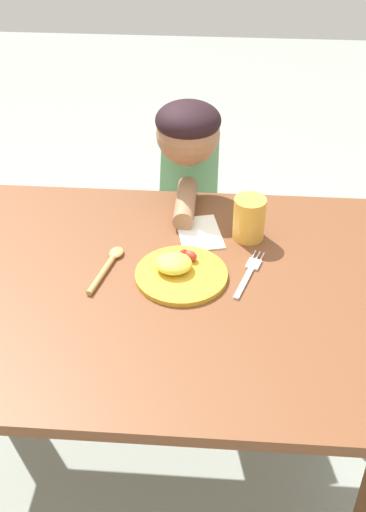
# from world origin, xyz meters

# --- Properties ---
(ground_plane) EXTENTS (8.00, 8.00, 0.00)m
(ground_plane) POSITION_xyz_m (0.00, 0.00, 0.00)
(ground_plane) COLOR gray
(dining_table) EXTENTS (1.27, 0.82, 0.74)m
(dining_table) POSITION_xyz_m (0.00, 0.00, 0.60)
(dining_table) COLOR brown
(dining_table) RESTS_ON ground_plane
(plate) EXTENTS (0.21, 0.21, 0.05)m
(plate) POSITION_xyz_m (0.10, 0.04, 0.76)
(plate) COLOR gold
(plate) RESTS_ON dining_table
(fork) EXTENTS (0.07, 0.18, 0.01)m
(fork) POSITION_xyz_m (0.26, 0.05, 0.75)
(fork) COLOR silver
(fork) RESTS_ON dining_table
(spoon) EXTENTS (0.07, 0.18, 0.01)m
(spoon) POSITION_xyz_m (-0.07, 0.06, 0.75)
(spoon) COLOR tan
(spoon) RESTS_ON dining_table
(drinking_cup) EXTENTS (0.08, 0.08, 0.11)m
(drinking_cup) POSITION_xyz_m (0.26, 0.21, 0.80)
(drinking_cup) COLOR gold
(drinking_cup) RESTS_ON dining_table
(person) EXTENTS (0.17, 0.43, 1.01)m
(person) POSITION_xyz_m (0.10, 0.51, 0.57)
(person) COLOR #415572
(person) RESTS_ON ground_plane
(napkin) EXTENTS (0.14, 0.17, 0.00)m
(napkin) POSITION_xyz_m (0.14, 0.21, 0.75)
(napkin) COLOR white
(napkin) RESTS_ON dining_table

